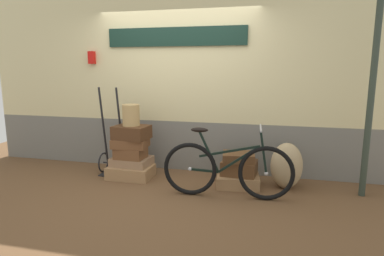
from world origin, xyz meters
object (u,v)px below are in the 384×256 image
suitcase_4 (132,132)px  bicycle (227,170)px  suitcase_0 (131,172)px  suitcase_2 (131,153)px  suitcase_7 (239,157)px  wicker_basket (131,115)px  suitcase_3 (131,143)px  burlap_sack (286,166)px  luggage_trolley (113,154)px  suitcase_6 (239,168)px  suitcase_1 (132,161)px  suitcase_5 (238,181)px

suitcase_4 → bicycle: 1.59m
suitcase_0 → suitcase_2: 0.29m
suitcase_7 → bicycle: 0.45m
suitcase_0 → wicker_basket: wicker_basket is taller
suitcase_2 → wicker_basket: size_ratio=1.36×
suitcase_0 → suitcase_3: bearing=94.0°
burlap_sack → bicycle: 0.91m
suitcase_2 → suitcase_3: 0.15m
suitcase_0 → suitcase_7: (1.61, 0.03, 0.33)m
bicycle → wicker_basket: bearing=163.4°
suitcase_2 → suitcase_4: size_ratio=0.86×
luggage_trolley → burlap_sack: 2.62m
suitcase_3 → luggage_trolley: size_ratio=0.37×
suitcase_6 → burlap_sack: size_ratio=0.74×
suitcase_0 → suitcase_1: (-0.01, 0.06, 0.15)m
burlap_sack → luggage_trolley: bearing=179.4°
suitcase_0 → suitcase_5: bearing=1.0°
suitcase_7 → wicker_basket: (-1.59, 0.00, 0.53)m
luggage_trolley → suitcase_7: bearing=-3.2°
suitcase_3 → wicker_basket: wicker_basket is taller
wicker_basket → luggage_trolley: luggage_trolley is taller
suitcase_4 → suitcase_7: size_ratio=1.15×
suitcase_7 → burlap_sack: size_ratio=0.68×
suitcase_3 → bicycle: 1.58m
suitcase_7 → burlap_sack: (0.65, 0.08, -0.10)m
suitcase_2 → bicycle: bearing=-13.2°
suitcase_1 → suitcase_4: 0.46m
bicycle → suitcase_3: bearing=163.7°
suitcase_1 → wicker_basket: (0.03, -0.03, 0.71)m
suitcase_5 → suitcase_7: bearing=98.2°
suitcase_1 → suitcase_4: (0.03, -0.03, 0.45)m
suitcase_4 → suitcase_6: suitcase_4 is taller
suitcase_0 → bicycle: bicycle is taller
suitcase_5 → burlap_sack: 0.69m
burlap_sack → suitcase_4: bearing=-177.8°
suitcase_5 → wicker_basket: 1.81m
suitcase_6 → luggage_trolley: (-1.98, 0.08, 0.05)m
suitcase_5 → suitcase_3: bearing=173.3°
suitcase_4 → suitcase_2: bearing=-138.4°
suitcase_5 → suitcase_7: suitcase_7 is taller
suitcase_2 → suitcase_4: 0.31m
suitcase_2 → bicycle: bicycle is taller
suitcase_5 → wicker_basket: size_ratio=1.85×
suitcase_1 → suitcase_5: bearing=2.5°
suitcase_6 → luggage_trolley: size_ratio=0.35×
suitcase_2 → suitcase_4: bearing=37.5°
suitcase_2 → suitcase_3: bearing=105.1°
suitcase_2 → suitcase_3: suitcase_3 is taller
suitcase_6 → burlap_sack: (0.64, 0.05, 0.06)m
suitcase_2 → burlap_sack: size_ratio=0.67×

